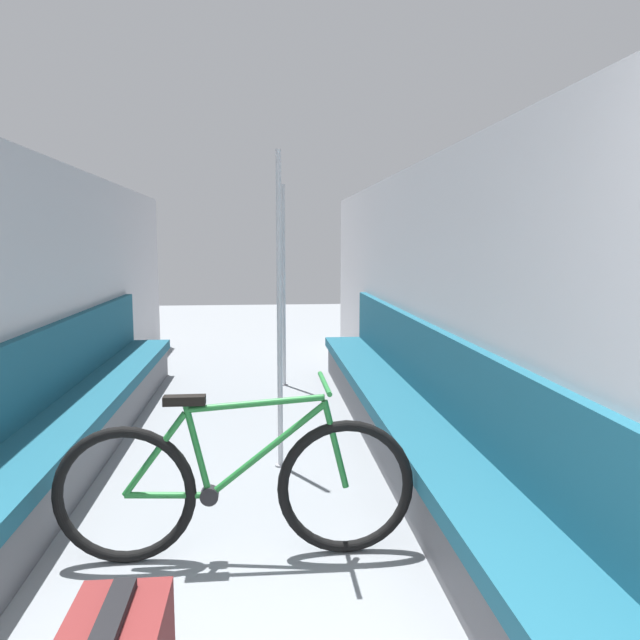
{
  "coord_description": "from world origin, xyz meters",
  "views": [
    {
      "loc": [
        0.15,
        -0.57,
        1.56
      ],
      "look_at": [
        0.6,
        4.14,
        0.97
      ],
      "focal_mm": 35.0,
      "sensor_mm": 36.0,
      "label": 1
    }
  ],
  "objects_px": {
    "bench_seat_row_right": "(412,423)",
    "grab_pole_near": "(284,289)",
    "bench_seat_row_left": "(59,433)",
    "grab_pole_far": "(279,317)",
    "bicycle": "(237,487)"
  },
  "relations": [
    {
      "from": "grab_pole_far",
      "to": "bicycle",
      "type": "bearing_deg",
      "value": -101.51
    },
    {
      "from": "bench_seat_row_left",
      "to": "grab_pole_far",
      "type": "relative_size",
      "value": 2.95
    },
    {
      "from": "bench_seat_row_right",
      "to": "grab_pole_near",
      "type": "xyz_separation_m",
      "value": [
        -0.8,
        2.54,
        0.76
      ]
    },
    {
      "from": "bench_seat_row_left",
      "to": "grab_pole_near",
      "type": "distance_m",
      "value": 3.1
    },
    {
      "from": "bench_seat_row_left",
      "to": "bench_seat_row_right",
      "type": "xyz_separation_m",
      "value": [
        2.39,
        0.0,
        0.0
      ]
    },
    {
      "from": "bench_seat_row_left",
      "to": "bench_seat_row_right",
      "type": "height_order",
      "value": "same"
    },
    {
      "from": "bench_seat_row_right",
      "to": "grab_pole_near",
      "type": "distance_m",
      "value": 2.77
    },
    {
      "from": "bench_seat_row_right",
      "to": "bench_seat_row_left",
      "type": "bearing_deg",
      "value": 180.0
    },
    {
      "from": "bench_seat_row_left",
      "to": "bench_seat_row_right",
      "type": "distance_m",
      "value": 2.39
    },
    {
      "from": "bench_seat_row_left",
      "to": "grab_pole_far",
      "type": "xyz_separation_m",
      "value": [
        1.47,
        0.05,
        0.76
      ]
    },
    {
      "from": "bicycle",
      "to": "grab_pole_far",
      "type": "bearing_deg",
      "value": 62.22
    },
    {
      "from": "bicycle",
      "to": "grab_pole_near",
      "type": "xyz_separation_m",
      "value": [
        0.38,
        3.75,
        0.69
      ]
    },
    {
      "from": "bench_seat_row_right",
      "to": "bicycle",
      "type": "distance_m",
      "value": 1.68
    },
    {
      "from": "bench_seat_row_left",
      "to": "bench_seat_row_right",
      "type": "bearing_deg",
      "value": 0.0
    },
    {
      "from": "bench_seat_row_right",
      "to": "grab_pole_far",
      "type": "height_order",
      "value": "grab_pole_far"
    }
  ]
}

